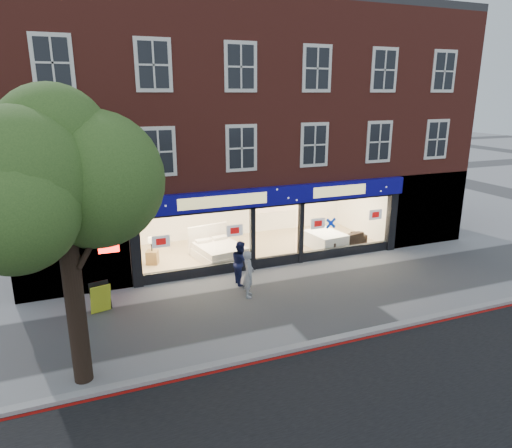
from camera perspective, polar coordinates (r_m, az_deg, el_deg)
ground at (r=16.06m, az=7.11°, el=-8.84°), size 120.00×120.00×0.00m
kerb_line at (r=13.73m, az=13.46°, el=-13.72°), size 60.00×0.10×0.01m
kerb_stone at (r=13.85m, az=13.00°, el=-13.17°), size 60.00×0.25×0.12m
showroom_floor at (r=20.45m, az=0.09°, el=-3.00°), size 11.00×4.50×0.10m
building at (r=20.90m, az=-1.72°, el=15.89°), size 19.00×8.26×10.30m
street_tree at (r=10.67m, az=-23.64°, el=5.09°), size 4.00×3.20×6.60m
display_bed at (r=19.00m, az=-4.75°, el=-3.32°), size 2.12×2.43×1.22m
bedside_table at (r=18.84m, az=-12.83°, el=-4.07°), size 0.59×0.59×0.55m
mattress_stack at (r=20.56m, az=8.64°, el=-1.96°), size 1.54×1.84×0.67m
sofa at (r=20.83m, az=10.97°, el=-1.90°), size 2.27×1.33×0.62m
a_board at (r=15.44m, az=-18.86°, el=-8.70°), size 0.71×0.55×0.98m
pedestrian_grey at (r=15.58m, az=-0.94°, el=-6.24°), size 0.58×0.69×1.63m
pedestrian_blue at (r=16.60m, az=-1.92°, el=-4.83°), size 0.64×0.81×1.62m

